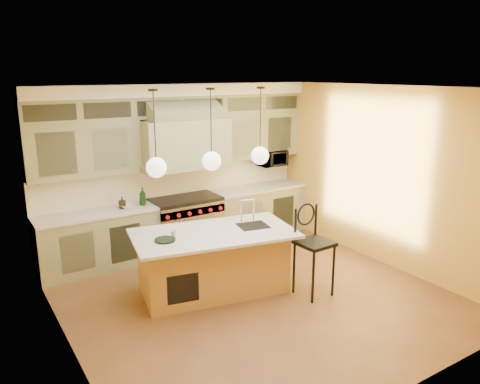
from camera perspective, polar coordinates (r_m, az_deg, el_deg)
floor at (r=6.82m, az=1.67°, el=-12.54°), size 5.00×5.00×0.00m
ceiling at (r=6.08m, az=1.87°, el=12.60°), size 5.00×5.00×0.00m
wall_back at (r=8.42m, az=-7.87°, el=3.07°), size 5.00×0.00×5.00m
wall_front at (r=4.56m, az=19.89°, el=-7.63°), size 5.00×0.00×5.00m
wall_left at (r=5.36m, az=-20.98°, el=-4.44°), size 0.00×5.00×5.00m
wall_right at (r=7.94m, az=16.85°, el=1.88°), size 0.00×5.00×5.00m
back_cabinetry at (r=8.19m, az=-7.08°, el=2.63°), size 5.00×0.77×2.90m
range at (r=8.36m, az=-6.61°, el=-3.83°), size 1.20×0.74×0.96m
kitchen_island at (r=6.78m, az=-3.25°, el=-8.33°), size 2.44×1.61×1.35m
counter_stool at (r=6.68m, az=8.87°, el=-6.24°), size 0.48×0.48×1.31m
microwave at (r=9.19m, az=3.92°, el=4.13°), size 0.54×0.37×0.30m
oil_bottle_a at (r=7.91m, az=-11.79°, el=-0.55°), size 0.12×0.12×0.30m
oil_bottle_b at (r=7.81m, az=-14.17°, el=-1.26°), size 0.10×0.10×0.20m
fruit_bowl at (r=7.85m, az=-13.53°, el=-1.64°), size 0.27×0.27×0.06m
cup at (r=6.43m, az=-8.06°, el=-5.07°), size 0.10×0.10×0.09m
pendant_left at (r=6.01m, az=-10.17°, el=3.23°), size 0.26×0.26×1.11m
pendant_center at (r=6.35m, az=-3.49°, el=4.03°), size 0.26×0.26×1.11m
pendant_right at (r=6.77m, az=2.45°, el=4.70°), size 0.26×0.26×1.11m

